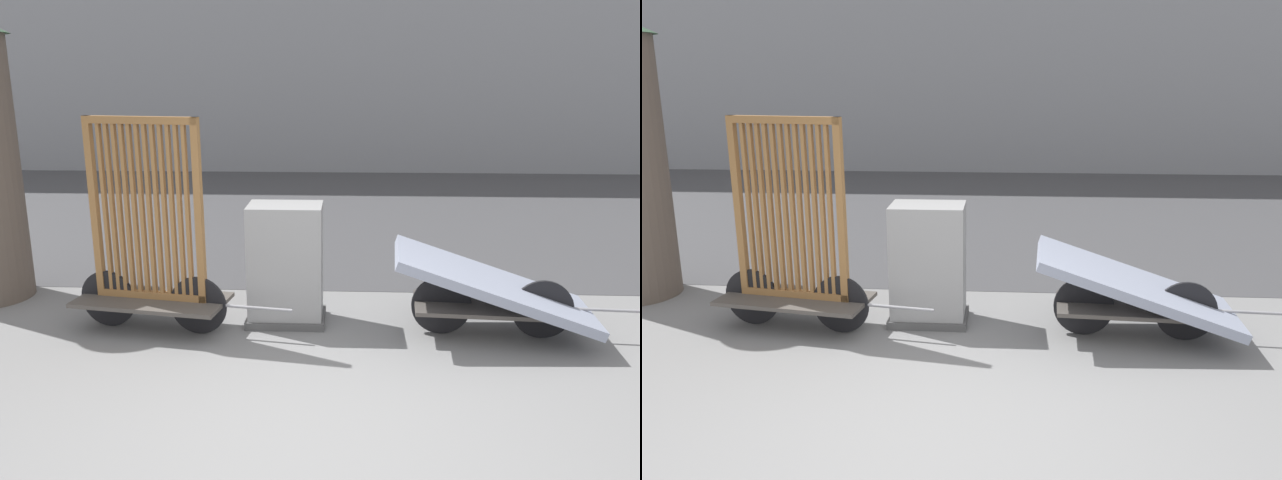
# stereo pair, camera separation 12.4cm
# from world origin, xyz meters

# --- Properties ---
(ground_plane) EXTENTS (60.00, 60.00, 0.00)m
(ground_plane) POSITION_xyz_m (0.00, 0.00, 0.00)
(ground_plane) COLOR slate
(road_strip) EXTENTS (56.00, 9.28, 0.01)m
(road_strip) POSITION_xyz_m (0.00, 7.83, 0.00)
(road_strip) COLOR #424244
(road_strip) RESTS_ON ground_plane
(bike_cart_with_bedframe) EXTENTS (2.23, 0.89, 2.13)m
(bike_cart_with_bedframe) POSITION_xyz_m (-1.68, 1.98, 0.77)
(bike_cart_with_bedframe) COLOR #4C4742
(bike_cart_with_bedframe) RESTS_ON ground_plane
(bike_cart_with_mattress) EXTENTS (2.44, 1.13, 0.88)m
(bike_cart_with_mattress) POSITION_xyz_m (1.69, 1.98, 0.47)
(bike_cart_with_mattress) COLOR #4C4742
(bike_cart_with_mattress) RESTS_ON ground_plane
(utility_cabinet) EXTENTS (0.80, 0.57, 1.25)m
(utility_cabinet) POSITION_xyz_m (-0.36, 2.25, 0.58)
(utility_cabinet) COLOR #4C4C4C
(utility_cabinet) RESTS_ON ground_plane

